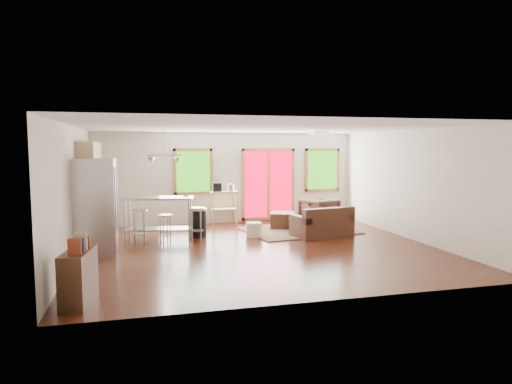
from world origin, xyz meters
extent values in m
cube|color=#33130A|center=(0.00, 0.00, -0.01)|extent=(7.50, 7.00, 0.02)
cube|color=silver|center=(0.00, 0.00, 2.61)|extent=(7.50, 7.00, 0.02)
cube|color=beige|center=(0.00, 3.51, 1.30)|extent=(7.50, 0.02, 2.60)
cube|color=beige|center=(-3.76, 0.00, 1.30)|extent=(0.02, 7.00, 2.60)
cube|color=beige|center=(3.76, 0.00, 1.30)|extent=(0.02, 7.00, 2.60)
cube|color=beige|center=(0.00, -3.51, 1.30)|extent=(7.50, 0.02, 2.60)
cube|color=#215F0D|center=(-1.00, 3.46, 1.50)|extent=(0.94, 0.02, 1.14)
cube|color=#905D31|center=(-1.00, 3.46, 2.11)|extent=(1.10, 0.05, 0.08)
cube|color=#905D31|center=(-1.00, 3.46, 0.89)|extent=(1.10, 0.05, 0.08)
cube|color=#905D31|center=(-1.51, 3.46, 1.50)|extent=(0.08, 0.05, 1.30)
cube|color=#905D31|center=(-0.49, 3.46, 1.50)|extent=(0.08, 0.05, 1.30)
cube|color=#C4001E|center=(1.20, 3.46, 1.10)|extent=(1.44, 0.02, 1.94)
cube|color=#905D31|center=(1.20, 3.46, 2.11)|extent=(1.60, 0.05, 0.08)
cube|color=#905D31|center=(1.20, 3.46, 0.09)|extent=(1.60, 0.05, 0.08)
cube|color=#905D31|center=(0.44, 3.46, 1.10)|extent=(0.08, 0.05, 2.10)
cube|color=#905D31|center=(1.96, 3.46, 1.10)|extent=(0.08, 0.05, 2.10)
cube|color=#905D31|center=(1.20, 3.46, 1.10)|extent=(0.08, 0.05, 1.94)
cube|color=#215F0D|center=(2.90, 3.46, 1.50)|extent=(0.94, 0.02, 1.14)
cube|color=#905D31|center=(2.90, 3.46, 2.11)|extent=(1.10, 0.05, 0.08)
cube|color=#905D31|center=(2.90, 3.46, 0.89)|extent=(1.10, 0.05, 0.08)
cube|color=#905D31|center=(2.39, 3.46, 1.50)|extent=(0.08, 0.05, 1.30)
cube|color=#905D31|center=(3.41, 3.46, 1.50)|extent=(0.08, 0.05, 1.30)
cube|color=#506442|center=(1.53, 1.76, 0.01)|extent=(3.00, 2.48, 0.03)
cube|color=#331C12|center=(1.82, 0.90, 0.20)|extent=(1.52, 1.04, 0.39)
cube|color=#331C12|center=(1.88, 0.60, 0.57)|extent=(1.40, 0.44, 0.35)
cube|color=#331C12|center=(1.23, 0.79, 0.46)|extent=(0.33, 0.81, 0.15)
cube|color=#331C12|center=(2.42, 1.01, 0.46)|extent=(0.33, 0.81, 0.15)
cube|color=#331C12|center=(1.51, 0.89, 0.45)|extent=(0.66, 0.61, 0.11)
cube|color=#331C12|center=(2.12, 1.00, 0.45)|extent=(0.66, 0.61, 0.11)
cube|color=#331C10|center=(1.71, 1.67, 0.34)|extent=(0.92, 0.60, 0.04)
cube|color=#331C10|center=(1.32, 1.51, 0.16)|extent=(0.06, 0.06, 0.32)
cube|color=#331C10|center=(2.07, 1.45, 0.16)|extent=(0.06, 0.06, 0.32)
cube|color=#331C10|center=(1.36, 1.90, 0.16)|extent=(0.06, 0.06, 0.32)
cube|color=#331C10|center=(2.10, 1.84, 0.16)|extent=(0.06, 0.06, 0.32)
imported|color=#331C12|center=(2.29, 2.23, 0.43)|extent=(1.07, 1.04, 0.86)
cube|color=#331C12|center=(1.25, 2.24, 0.21)|extent=(0.82, 0.82, 0.43)
cylinder|color=white|center=(0.21, 1.29, 0.18)|extent=(0.49, 0.49, 0.35)
imported|color=silver|center=(1.94, 2.07, 0.48)|extent=(0.22, 0.22, 0.17)
sphere|color=#AF2111|center=(1.96, 2.10, 0.62)|extent=(0.08, 0.08, 0.06)
sphere|color=#AF2111|center=(1.92, 2.04, 0.64)|extent=(0.08, 0.08, 0.06)
sphere|color=#AF2111|center=(1.92, 2.11, 0.66)|extent=(0.08, 0.08, 0.06)
cube|color=tan|center=(-3.45, 1.70, 0.45)|extent=(0.60, 2.20, 0.90)
cube|color=black|center=(-3.45, 1.70, 0.92)|extent=(0.64, 2.24, 0.04)
cube|color=tan|center=(-3.57, 1.70, 1.95)|extent=(0.36, 2.20, 0.70)
cylinder|color=#B7BABC|center=(-3.45, 1.20, 1.03)|extent=(0.12, 0.12, 0.18)
cube|color=black|center=(-3.45, 2.10, 1.04)|extent=(0.22, 0.18, 0.20)
cube|color=#B7BABC|center=(-3.35, 0.20, 0.98)|extent=(0.81, 0.78, 1.96)
cube|color=gray|center=(-2.97, 0.19, 0.98)|extent=(0.04, 0.72, 1.92)
cylinder|color=gray|center=(-2.95, -0.05, 1.14)|extent=(0.03, 0.03, 1.31)
cylinder|color=gray|center=(-2.94, 0.43, 1.14)|extent=(0.03, 0.03, 1.31)
cube|color=#B7BABC|center=(-2.06, 1.47, 1.00)|extent=(1.70, 0.94, 0.04)
cube|color=gray|center=(-2.06, 1.47, 0.27)|extent=(1.58, 0.83, 0.03)
cylinder|color=gray|center=(-2.83, 1.36, 0.49)|extent=(0.05, 0.05, 0.98)
cylinder|color=gray|center=(-1.39, 1.09, 0.49)|extent=(0.05, 0.05, 0.98)
cylinder|color=gray|center=(-2.73, 1.85, 0.49)|extent=(0.05, 0.05, 0.98)
cylinder|color=gray|center=(-1.30, 1.57, 0.49)|extent=(0.05, 0.05, 0.98)
imported|color=silver|center=(-1.43, 1.41, 1.01)|extent=(0.13, 0.11, 0.12)
cylinder|color=#B7BABC|center=(-2.51, 1.12, 0.77)|extent=(0.41, 0.41, 0.04)
cylinder|color=gray|center=(-2.42, 1.23, 0.38)|extent=(0.03, 0.03, 0.75)
cylinder|color=gray|center=(-2.62, 1.21, 0.38)|extent=(0.03, 0.03, 0.75)
cylinder|color=gray|center=(-2.60, 1.01, 0.38)|extent=(0.03, 0.03, 0.75)
cylinder|color=gray|center=(-2.40, 1.03, 0.38)|extent=(0.03, 0.03, 0.75)
cylinder|color=gray|center=(-2.51, 1.12, 0.24)|extent=(0.37, 0.37, 0.02)
cylinder|color=#B7BABC|center=(-1.94, 1.04, 0.64)|extent=(0.40, 0.40, 0.04)
cylinder|color=gray|center=(-1.88, 1.15, 0.31)|extent=(0.03, 0.03, 0.63)
cylinder|color=gray|center=(-2.04, 1.09, 0.31)|extent=(0.03, 0.03, 0.63)
cylinder|color=gray|center=(-1.99, 0.93, 0.31)|extent=(0.03, 0.03, 0.63)
cylinder|color=gray|center=(-1.83, 0.99, 0.31)|extent=(0.03, 0.03, 0.63)
cylinder|color=gray|center=(-1.94, 1.04, 0.20)|extent=(0.36, 0.36, 0.01)
cylinder|color=#B7BABC|center=(-1.21, 1.19, 0.76)|extent=(0.40, 0.40, 0.04)
cylinder|color=gray|center=(-1.11, 1.28, 0.37)|extent=(0.03, 0.03, 0.74)
cylinder|color=gray|center=(-1.30, 1.30, 0.37)|extent=(0.03, 0.03, 0.74)
cylinder|color=gray|center=(-1.32, 1.10, 0.37)|extent=(0.03, 0.03, 0.74)
cylinder|color=gray|center=(-1.12, 1.08, 0.37)|extent=(0.03, 0.03, 0.74)
cylinder|color=gray|center=(-1.21, 1.19, 0.24)|extent=(0.36, 0.36, 0.02)
cylinder|color=black|center=(-1.10, 1.61, 0.33)|extent=(0.39, 0.39, 0.66)
cylinder|color=#B7BABC|center=(-1.10, 1.61, 0.68)|extent=(0.40, 0.40, 0.06)
cube|color=tan|center=(-0.17, 3.27, 0.92)|extent=(0.80, 0.54, 0.04)
cube|color=tan|center=(-0.17, 3.27, 0.44)|extent=(0.76, 0.50, 0.03)
cube|color=tan|center=(-0.51, 3.09, 0.47)|extent=(0.05, 0.05, 0.93)
cube|color=tan|center=(0.16, 3.05, 0.47)|extent=(0.05, 0.05, 0.93)
cube|color=tan|center=(-0.49, 3.49, 0.47)|extent=(0.05, 0.05, 0.93)
cube|color=tan|center=(0.18, 3.45, 0.47)|extent=(0.05, 0.05, 0.93)
cube|color=black|center=(-0.37, 3.28, 1.07)|extent=(0.26, 0.23, 0.24)
cylinder|color=#B7BABC|center=(0.03, 3.26, 1.04)|extent=(0.19, 0.19, 0.20)
cube|color=#331C10|center=(-3.35, -2.75, 0.38)|extent=(0.46, 0.89, 0.76)
cube|color=maroon|center=(-3.35, -3.04, 0.87)|extent=(0.18, 0.07, 0.23)
cube|color=navy|center=(-3.33, -2.90, 0.86)|extent=(0.18, 0.07, 0.21)
cube|color=#A39751|center=(-3.30, -2.76, 0.88)|extent=(0.18, 0.07, 0.25)
cube|color=maroon|center=(-3.28, -2.62, 0.85)|extent=(0.18, 0.07, 0.19)
cube|color=white|center=(1.60, 0.60, 2.53)|extent=(0.35, 0.35, 0.12)
cylinder|color=gray|center=(-1.90, 1.50, 2.30)|extent=(0.02, 0.02, 0.60)
cube|color=gray|center=(-1.90, 1.50, 2.00)|extent=(0.80, 0.04, 0.03)
cone|color=#B7BABC|center=(-2.20, 1.50, 1.88)|extent=(0.18, 0.18, 0.14)
cone|color=#B7BABC|center=(-1.60, 1.50, 1.88)|extent=(0.18, 0.18, 0.14)
camera|label=1|loc=(-2.52, -9.37, 2.19)|focal=32.00mm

